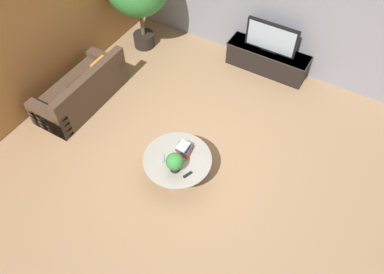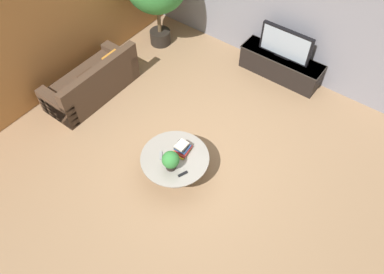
% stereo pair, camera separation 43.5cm
% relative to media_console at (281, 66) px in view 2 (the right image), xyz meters
% --- Properties ---
extents(ground_plane, '(24.00, 24.00, 0.00)m').
position_rel_media_console_xyz_m(ground_plane, '(-0.18, -2.94, -0.27)').
color(ground_plane, '#9E7A56').
extents(back_wall_stone, '(7.40, 0.12, 3.00)m').
position_rel_media_console_xyz_m(back_wall_stone, '(-0.18, 0.32, 1.23)').
color(back_wall_stone, gray).
rests_on(back_wall_stone, ground).
extents(side_wall_left, '(0.12, 7.40, 3.00)m').
position_rel_media_console_xyz_m(side_wall_left, '(-3.44, -2.74, 1.23)').
color(side_wall_left, '#B2753D').
rests_on(side_wall_left, ground).
extents(media_console, '(1.72, 0.50, 0.52)m').
position_rel_media_console_xyz_m(media_console, '(0.00, 0.00, 0.00)').
color(media_console, black).
rests_on(media_console, ground).
extents(television, '(1.07, 0.13, 0.61)m').
position_rel_media_console_xyz_m(television, '(0.00, -0.00, 0.55)').
color(television, black).
rests_on(television, media_console).
extents(coffee_table, '(1.12, 1.12, 0.46)m').
position_rel_media_console_xyz_m(coffee_table, '(-0.20, -3.23, 0.05)').
color(coffee_table, '#756656').
rests_on(coffee_table, ground).
extents(couch_by_wall, '(0.84, 1.88, 0.84)m').
position_rel_media_console_xyz_m(couch_by_wall, '(-2.70, -2.70, 0.02)').
color(couch_by_wall, '#4C3828').
rests_on(couch_by_wall, ground).
extents(potted_plant_tabletop, '(0.28, 0.28, 0.35)m').
position_rel_media_console_xyz_m(potted_plant_tabletop, '(-0.13, -3.41, 0.38)').
color(potted_plant_tabletop, black).
rests_on(potted_plant_tabletop, coffee_table).
extents(book_stack, '(0.26, 0.32, 0.17)m').
position_rel_media_console_xyz_m(book_stack, '(-0.19, -3.05, 0.26)').
color(book_stack, gold).
rests_on(book_stack, coffee_table).
extents(remote_black, '(0.10, 0.16, 0.02)m').
position_rel_media_console_xyz_m(remote_black, '(0.10, -3.40, 0.20)').
color(remote_black, black).
rests_on(remote_black, coffee_table).
extents(remote_silver, '(0.13, 0.15, 0.02)m').
position_rel_media_console_xyz_m(remote_silver, '(-0.41, -3.33, 0.20)').
color(remote_silver, gray).
rests_on(remote_silver, coffee_table).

